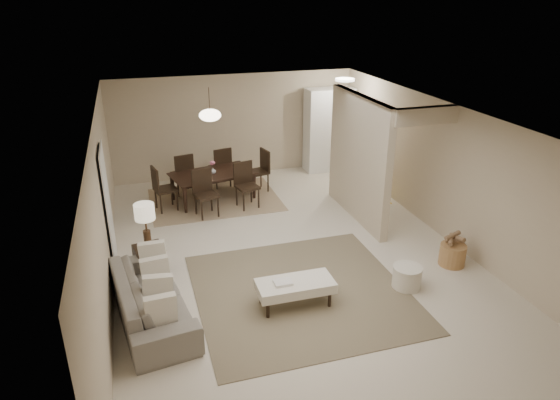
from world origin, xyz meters
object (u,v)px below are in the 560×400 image
object	(u,v)px
round_pouf	(407,277)
wicker_basket	(452,255)
pantry_cabinet	(329,130)
side_table	(150,261)
dining_table	(214,187)
sofa	(151,298)
ottoman_bench	(295,286)

from	to	relation	value
round_pouf	wicker_basket	size ratio (longest dim) A/B	1.06
pantry_cabinet	side_table	size ratio (longest dim) A/B	4.21
wicker_basket	dining_table	world-z (taller)	dining_table
pantry_cabinet	dining_table	bearing A→B (deg)	-159.14
side_table	dining_table	size ratio (longest dim) A/B	0.28
sofa	wicker_basket	bearing A→B (deg)	-97.21
pantry_cabinet	side_table	xyz separation A→B (m)	(-4.75, -4.04, -0.80)
pantry_cabinet	wicker_basket	bearing A→B (deg)	-88.00
dining_table	wicker_basket	bearing A→B (deg)	-62.59
pantry_cabinet	sofa	xyz separation A→B (m)	(-4.80, -5.27, -0.72)
sofa	side_table	xyz separation A→B (m)	(0.05, 1.23, -0.08)
sofa	wicker_basket	size ratio (longest dim) A/B	5.13
side_table	round_pouf	distance (m)	4.14
pantry_cabinet	round_pouf	size ratio (longest dim) A/B	4.55
ottoman_bench	round_pouf	xyz separation A→B (m)	(1.83, -0.05, -0.15)
wicker_basket	pantry_cabinet	bearing A→B (deg)	92.00
pantry_cabinet	ottoman_bench	distance (m)	6.25
sofa	side_table	size ratio (longest dim) A/B	4.50
side_table	round_pouf	world-z (taller)	side_table
round_pouf	dining_table	world-z (taller)	dining_table
round_pouf	wicker_basket	xyz separation A→B (m)	(1.10, 0.40, 0.01)
pantry_cabinet	side_table	bearing A→B (deg)	-139.62
ottoman_bench	dining_table	xyz separation A→B (m)	(-0.44, 4.35, -0.01)
ottoman_bench	side_table	size ratio (longest dim) A/B	2.29
wicker_basket	side_table	bearing A→B (deg)	166.59
sofa	dining_table	world-z (taller)	sofa
dining_table	round_pouf	bearing A→B (deg)	-75.44
side_table	wicker_basket	distance (m)	5.07
round_pouf	side_table	bearing A→B (deg)	157.62
side_table	ottoman_bench	bearing A→B (deg)	-37.47
pantry_cabinet	wicker_basket	size ratio (longest dim) A/B	4.81
side_table	round_pouf	xyz separation A→B (m)	(3.83, -1.58, -0.07)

